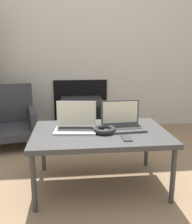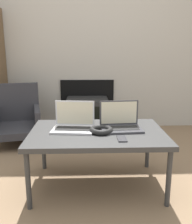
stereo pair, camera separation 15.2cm
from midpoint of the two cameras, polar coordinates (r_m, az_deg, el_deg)
The scene contains 9 objects.
ground_plane at distance 1.84m, azimuth -0.34°, elevation -21.27°, with size 14.00×14.00×0.00m, color #7A6047.
wall_back at distance 3.49m, azimuth -3.76°, elevation 17.50°, with size 7.00×0.08×2.60m.
table at distance 1.94m, azimuth -1.32°, elevation -5.43°, with size 1.03×0.69×0.45m.
laptop_left at distance 1.97m, azimuth -6.85°, elevation -2.70°, with size 0.34×0.25×0.22m.
laptop_right at distance 1.99m, azimuth 3.86°, elevation -2.40°, with size 0.33×0.24×0.22m.
headphones at distance 1.90m, azimuth -0.40°, elevation -4.10°, with size 0.18×0.18×0.04m.
phone at distance 1.77m, azimuth 4.52°, elevation -5.97°, with size 0.06×0.13×0.01m.
tv at distance 3.29m, azimuth -4.63°, elevation -0.93°, with size 0.54×0.49×0.45m.
armchair at distance 3.10m, azimuth -20.28°, elevation -1.23°, with size 0.66×0.73×0.67m.
Camera 1 is at (-0.22, -1.49, 1.05)m, focal length 40.00 mm.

